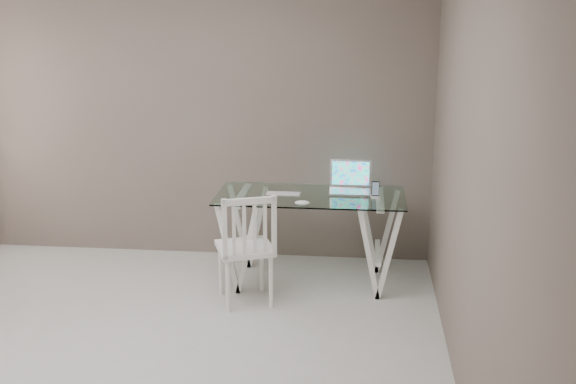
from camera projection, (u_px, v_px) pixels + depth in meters
name	position (u px, v px, depth m)	size (l,w,h in m)	color
room	(103.00, 102.00, 4.04)	(4.50, 4.52, 2.71)	beige
desk	(310.00, 238.00, 5.85)	(1.50, 0.70, 0.75)	silver
chair	(247.00, 244.00, 5.39)	(0.52, 0.52, 0.89)	white
laptop	(350.00, 184.00, 5.88)	(0.34, 0.31, 0.23)	silver
keyboard	(283.00, 194.00, 5.77)	(0.29, 0.12, 0.01)	silver
mouse	(302.00, 203.00, 5.48)	(0.12, 0.07, 0.04)	white
phone_dock	(375.00, 193.00, 5.67)	(0.07, 0.07, 0.13)	white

